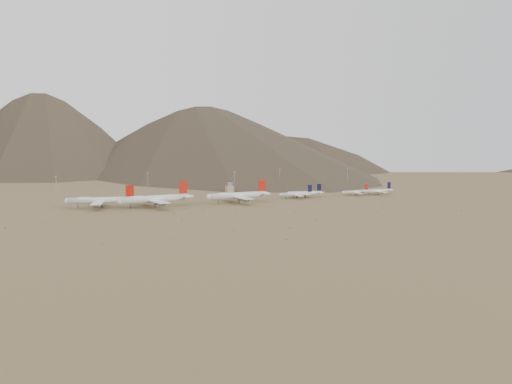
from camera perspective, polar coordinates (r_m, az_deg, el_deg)
name	(u,v)px	position (r m, az deg, el deg)	size (l,w,h in m)	color
ground	(244,205)	(475.16, -1.33, -1.53)	(3000.00, 3000.00, 0.00)	olive
mountain_ridge	(111,107)	(1350.81, -16.26, 9.32)	(4400.00, 1000.00, 300.00)	#4B3E2D
widebody_west	(101,200)	(477.31, -17.32, -0.91)	(67.57, 53.09, 20.37)	silver
widebody_centre	(154,199)	(469.61, -11.54, -0.77)	(76.33, 59.51, 22.81)	silver
widebody_east	(238,195)	(494.29, -2.10, -0.39)	(72.49, 55.98, 21.54)	silver
narrowbody_a	(297,194)	(534.78, 4.72, -0.24)	(42.78, 30.67, 14.11)	silver
narrowbody_b	(306,193)	(548.13, 5.70, -0.10)	(42.44, 31.16, 14.20)	silver
narrowbody_c	(356,192)	(573.96, 11.37, 0.01)	(37.26, 26.76, 12.29)	silver
narrowbody_d	(378,191)	(586.45, 13.80, 0.13)	(42.64, 30.44, 14.07)	silver
control_tower	(229,188)	(596.52, -3.06, 0.46)	(8.00, 8.00, 12.00)	tan
mast_far_west	(56,187)	(549.69, -21.86, 0.53)	(2.00, 0.60, 25.70)	gray
mast_west	(148,182)	(580.66, -12.26, 1.07)	(2.00, 0.60, 25.70)	gray
mast_centre	(234,181)	(583.64, -2.48, 1.22)	(2.00, 0.60, 25.70)	gray
mast_east	(280,178)	(640.90, 2.72, 1.62)	(2.00, 0.60, 25.70)	gray
mast_far_east	(347,176)	(677.74, 10.41, 1.76)	(2.00, 0.60, 25.70)	gray
desert_scrub	(319,214)	(417.88, 7.24, -2.53)	(421.85, 174.66, 0.80)	brown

